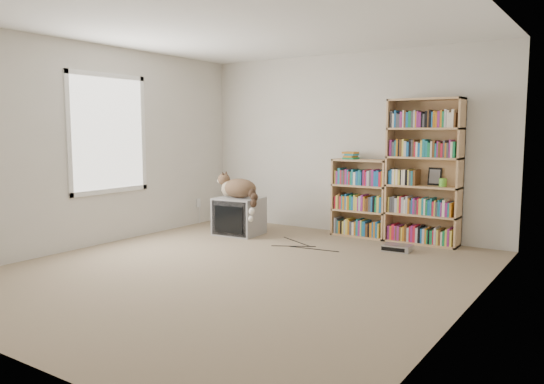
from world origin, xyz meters
The scene contains 16 objects.
floor centered at (0.00, 0.00, 0.00)m, with size 4.50×5.00×0.01m, color gray.
wall_back centered at (0.00, 2.50, 1.25)m, with size 4.50×0.02×2.50m, color silver.
wall_left centered at (-2.25, 0.00, 1.25)m, with size 0.02×5.00×2.50m, color silver.
wall_right centered at (2.25, 0.00, 1.25)m, with size 0.02×5.00×2.50m, color silver.
ceiling centered at (0.00, 0.00, 2.50)m, with size 4.50×5.00×0.02m, color white.
window centered at (-2.24, 0.20, 1.40)m, with size 0.02×1.22×1.52m, color white.
crt_tv centered at (-1.18, 1.54, 0.26)m, with size 0.64×0.59×0.51m.
cat centered at (-1.12, 1.50, 0.61)m, with size 0.78×0.53×0.59m.
bookcase_tall centered at (1.13, 2.36, 0.87)m, with size 0.92×0.30×1.84m.
bookcase_short centered at (0.28, 2.36, 0.49)m, with size 0.77×0.30×1.05m.
book_stack centered at (0.15, 2.30, 1.10)m, with size 0.18×0.23×0.10m, color red.
green_mug centered at (1.38, 2.34, 0.80)m, with size 0.09×0.09×0.10m, color #64C438.
framed_print centered at (1.25, 2.44, 0.86)m, with size 0.17×0.01×0.22m, color black.
dvd_player centered at (1.03, 1.77, 0.04)m, with size 0.33×0.23×0.07m, color #A5A5AA.
wall_outlet centered at (-2.24, 1.88, 0.32)m, with size 0.01×0.08×0.13m, color silver.
floor_cables centered at (0.02, 1.38, 0.00)m, with size 1.20×0.70×0.01m, color black, non-canonical shape.
Camera 1 is at (3.24, -4.26, 1.44)m, focal length 35.00 mm.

